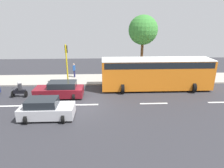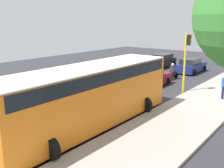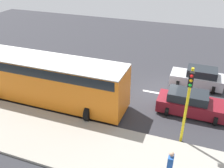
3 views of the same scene
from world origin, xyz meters
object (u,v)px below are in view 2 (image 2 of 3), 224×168
Objects in this scene: car_dark_blue at (191,66)px; city_bus at (90,92)px; traffic_light_corner at (186,55)px; car_silver at (114,72)px; motorcycle at (173,73)px; car_maroon at (150,78)px; car_black at (162,61)px.

city_bus is (1.57, -17.45, 1.14)m from car_dark_blue.
traffic_light_corner is (2.78, -8.28, 2.22)m from car_dark_blue.
motorcycle is (4.14, 3.63, -0.07)m from car_silver.
city_bus is 2.44× the size of traffic_light_corner.
car_maroon is 3.94m from car_silver.
car_black is at bearing 163.81° from car_dark_blue.
city_bus is 7.19× the size of motorcycle.
car_dark_blue is 4.26m from motorcycle.
traffic_light_corner is at bearing -4.26° from car_maroon.
car_maroon is 3.80m from motorcycle.
car_black is 1.11× the size of car_silver.
car_silver is at bearing -118.19° from car_dark_blue.
city_bus is at bearing -82.84° from motorcycle.
motorcycle is at bearing 97.16° from city_bus.
city_bus is at bearing -97.51° from traffic_light_corner.
motorcycle is at bearing -53.71° from car_black.
car_black and car_maroon have the same top height.
traffic_light_corner is at bearing 82.49° from city_bus.
car_black is 0.39× the size of city_bus.
car_black is 0.96× the size of traffic_light_corner.
car_silver is at bearing 121.21° from city_bus.
car_black is 2.83× the size of motorcycle.
car_dark_blue is 0.39× the size of city_bus.
car_maroon is 0.40× the size of city_bus.
car_black is at bearing 89.10° from car_silver.
car_silver is (-3.93, 0.17, -0.00)m from car_maroon.
car_maroon is at bearing -2.45° from car_silver.
motorcycle is (0.21, 3.79, -0.07)m from car_maroon.
car_dark_blue is 0.95× the size of traffic_light_corner.
car_black is 9.99m from car_maroon.
city_bus is at bearing -78.77° from car_maroon.
car_black is 9.07m from car_silver.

